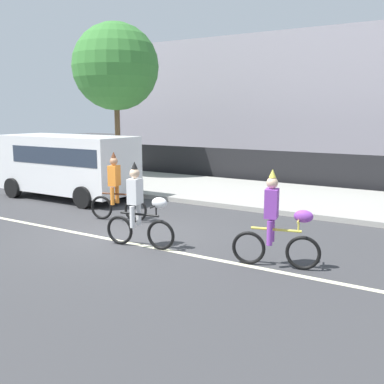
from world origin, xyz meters
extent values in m
plane|color=#38383A|center=(0.00, 0.00, 0.00)|extent=(80.00, 80.00, 0.00)
cube|color=beige|center=(0.00, -0.50, 0.00)|extent=(36.00, 0.14, 0.01)
cube|color=#9E9B93|center=(0.00, 6.50, 0.07)|extent=(60.00, 5.00, 0.15)
cube|color=black|center=(0.00, 9.40, 0.70)|extent=(40.00, 0.08, 1.40)
cube|color=#99939E|center=(1.49, 18.00, 3.51)|extent=(28.00, 8.00, 7.01)
torus|color=black|center=(-0.54, 1.16, 0.33)|extent=(0.67, 0.22, 0.67)
torus|color=black|center=(-1.57, 0.92, 0.33)|extent=(0.67, 0.22, 0.67)
cylinder|color=#4C2614|center=(-1.05, 1.04, 0.75)|extent=(0.95, 0.27, 0.05)
cylinder|color=#4C2614|center=(-1.20, 1.01, 0.84)|extent=(0.04, 0.04, 0.18)
cylinder|color=#4C2614|center=(-0.65, 1.14, 0.86)|extent=(0.04, 0.04, 0.23)
cylinder|color=#4C2614|center=(-0.65, 1.14, 0.98)|extent=(0.15, 0.49, 0.03)
ellipsoid|color=orange|center=(-0.56, 1.16, 1.05)|extent=(0.40, 0.28, 0.24)
cube|color=orange|center=(-1.15, 1.02, 1.26)|extent=(0.31, 0.37, 0.56)
sphere|color=#9E7051|center=(-1.15, 1.02, 1.66)|extent=(0.22, 0.22, 0.22)
cone|color=#4C2614|center=(-1.15, 1.02, 1.84)|extent=(0.14, 0.14, 0.16)
cylinder|color=orange|center=(-1.12, 0.88, 0.71)|extent=(0.11, 0.11, 0.48)
cylinder|color=orange|center=(-1.18, 1.15, 0.71)|extent=(0.11, 0.11, 0.48)
torus|color=black|center=(1.52, -0.54, 0.33)|extent=(0.67, 0.16, 0.67)
torus|color=black|center=(0.48, -0.69, 0.33)|extent=(0.67, 0.16, 0.67)
cylinder|color=black|center=(1.00, -0.61, 0.75)|extent=(0.96, 0.18, 0.05)
cylinder|color=black|center=(0.85, -0.63, 0.84)|extent=(0.04, 0.04, 0.18)
cylinder|color=black|center=(1.41, -0.56, 0.86)|extent=(0.04, 0.04, 0.23)
cylinder|color=black|center=(1.41, -0.56, 0.98)|extent=(0.10, 0.50, 0.03)
ellipsoid|color=white|center=(1.50, -0.54, 1.05)|extent=(0.38, 0.25, 0.24)
cube|color=white|center=(0.90, -0.63, 1.26)|extent=(0.28, 0.35, 0.56)
sphere|color=beige|center=(0.90, -0.63, 1.66)|extent=(0.22, 0.22, 0.22)
cone|color=black|center=(0.90, -0.63, 1.84)|extent=(0.14, 0.14, 0.16)
cylinder|color=white|center=(0.92, -0.77, 0.71)|extent=(0.11, 0.11, 0.48)
cylinder|color=white|center=(0.88, -0.49, 0.71)|extent=(0.11, 0.11, 0.48)
torus|color=black|center=(4.57, -0.15, 0.33)|extent=(0.67, 0.22, 0.67)
torus|color=black|center=(3.54, -0.39, 0.33)|extent=(0.67, 0.22, 0.67)
cylinder|color=#E5D84C|center=(4.05, -0.27, 0.75)|extent=(0.95, 0.27, 0.05)
cylinder|color=#E5D84C|center=(3.91, -0.30, 0.84)|extent=(0.04, 0.04, 0.18)
cylinder|color=#E5D84C|center=(4.46, -0.17, 0.86)|extent=(0.04, 0.04, 0.23)
cylinder|color=#E5D84C|center=(4.46, -0.17, 0.98)|extent=(0.15, 0.49, 0.03)
ellipsoid|color=purple|center=(4.54, -0.15, 1.05)|extent=(0.40, 0.28, 0.24)
cube|color=purple|center=(3.96, -0.29, 1.26)|extent=(0.31, 0.37, 0.56)
sphere|color=beige|center=(3.96, -0.29, 1.66)|extent=(0.22, 0.22, 0.22)
cone|color=#E5D84C|center=(3.96, -0.29, 1.84)|extent=(0.14, 0.14, 0.16)
cylinder|color=purple|center=(3.99, -0.43, 0.71)|extent=(0.11, 0.11, 0.48)
cylinder|color=purple|center=(3.92, -0.16, 0.71)|extent=(0.11, 0.11, 0.48)
cube|color=white|center=(-4.77, 2.70, 1.23)|extent=(5.00, 2.00, 1.90)
cube|color=#283342|center=(-4.37, 2.70, 1.58)|extent=(3.90, 2.02, 0.56)
cylinder|color=black|center=(-3.07, 1.70, 0.35)|extent=(0.70, 0.22, 0.70)
cylinder|color=black|center=(-3.07, 3.70, 0.35)|extent=(0.70, 0.22, 0.70)
cylinder|color=black|center=(-6.47, 1.70, 0.35)|extent=(0.70, 0.22, 0.70)
cylinder|color=black|center=(-6.47, 3.70, 0.35)|extent=(0.70, 0.22, 0.70)
cylinder|color=brown|center=(-6.55, 7.43, 1.88)|extent=(0.24, 0.24, 3.47)
sphere|color=#387A33|center=(-6.55, 7.43, 4.96)|extent=(3.82, 3.82, 3.82)
cylinder|color=#33333D|center=(-8.87, 7.45, 0.57)|extent=(0.20, 0.20, 0.85)
cube|color=black|center=(-8.87, 7.45, 1.28)|extent=(0.32, 0.20, 0.56)
sphere|color=beige|center=(-8.87, 7.45, 1.67)|extent=(0.20, 0.20, 0.20)
camera|label=1|loc=(7.07, -8.24, 2.98)|focal=42.00mm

